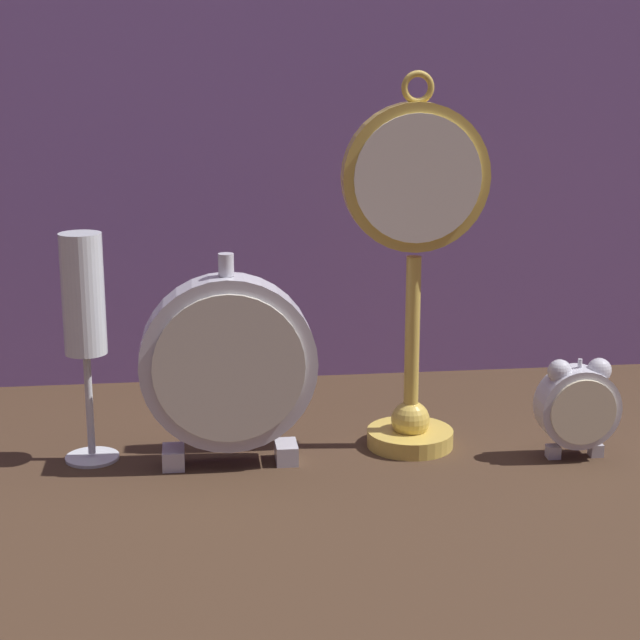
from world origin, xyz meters
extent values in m
plane|color=#422D1E|center=(0.00, 0.00, 0.00)|extent=(4.00, 4.00, 0.00)
cube|color=#8460A8|center=(0.00, 0.33, 0.35)|extent=(1.20, 0.01, 0.69)
cylinder|color=gold|center=(0.09, 0.09, 0.01)|extent=(0.08, 0.08, 0.02)
sphere|color=gold|center=(0.09, 0.09, 0.03)|extent=(0.04, 0.04, 0.04)
cylinder|color=gold|center=(0.09, 0.09, 0.10)|extent=(0.01, 0.01, 0.17)
cylinder|color=gold|center=(0.09, 0.09, 0.26)|extent=(0.14, 0.02, 0.14)
cylinder|color=silver|center=(0.09, 0.08, 0.26)|extent=(0.12, 0.00, 0.12)
torus|color=gold|center=(0.09, 0.09, 0.34)|extent=(0.03, 0.01, 0.03)
cube|color=silver|center=(0.21, 0.04, 0.01)|extent=(0.01, 0.01, 0.01)
cube|color=silver|center=(0.26, 0.04, 0.01)|extent=(0.01, 0.01, 0.01)
cylinder|color=silver|center=(0.24, 0.04, 0.05)|extent=(0.08, 0.03, 0.08)
cylinder|color=beige|center=(0.24, 0.02, 0.05)|extent=(0.06, 0.00, 0.06)
sphere|color=silver|center=(0.22, 0.04, 0.08)|extent=(0.02, 0.02, 0.02)
sphere|color=silver|center=(0.25, 0.04, 0.08)|extent=(0.02, 0.02, 0.02)
cylinder|color=silver|center=(0.24, 0.04, 0.09)|extent=(0.00, 0.00, 0.01)
cube|color=silver|center=(-0.14, 0.06, 0.01)|extent=(0.02, 0.03, 0.02)
cube|color=silver|center=(-0.03, 0.06, 0.01)|extent=(0.02, 0.03, 0.02)
cylinder|color=silver|center=(-0.09, 0.06, 0.10)|extent=(0.16, 0.04, 0.16)
cylinder|color=beige|center=(-0.09, 0.04, 0.10)|extent=(0.14, 0.00, 0.14)
cylinder|color=silver|center=(-0.09, 0.06, 0.19)|extent=(0.01, 0.01, 0.02)
cylinder|color=silver|center=(-0.21, 0.09, 0.00)|extent=(0.05, 0.05, 0.01)
cylinder|color=silver|center=(-0.21, 0.09, 0.05)|extent=(0.01, 0.01, 0.10)
cylinder|color=white|center=(-0.21, 0.09, 0.16)|extent=(0.04, 0.04, 0.11)
cylinder|color=#DBC675|center=(-0.21, 0.09, 0.14)|extent=(0.03, 0.03, 0.07)
camera|label=1|loc=(-0.11, -0.87, 0.37)|focal=60.00mm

